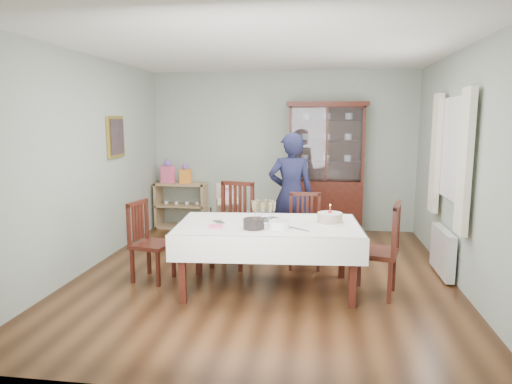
% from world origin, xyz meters
% --- Properties ---
extents(floor, '(5.00, 5.00, 0.00)m').
position_xyz_m(floor, '(0.00, 0.00, 0.00)').
color(floor, '#593319').
rests_on(floor, ground).
extents(room_shell, '(5.00, 5.00, 5.00)m').
position_xyz_m(room_shell, '(0.00, 0.53, 1.70)').
color(room_shell, '#9EAA99').
rests_on(room_shell, floor).
extents(dining_table, '(2.08, 1.30, 0.76)m').
position_xyz_m(dining_table, '(0.10, -0.47, 0.38)').
color(dining_table, '#451C11').
rests_on(dining_table, floor).
extents(china_cabinet, '(1.30, 0.48, 2.18)m').
position_xyz_m(china_cabinet, '(0.75, 2.26, 1.12)').
color(china_cabinet, '#451C11').
rests_on(china_cabinet, floor).
extents(sideboard, '(0.90, 0.38, 0.80)m').
position_xyz_m(sideboard, '(-1.75, 2.28, 0.40)').
color(sideboard, tan).
rests_on(sideboard, floor).
extents(picture_frame, '(0.04, 0.48, 0.58)m').
position_xyz_m(picture_frame, '(-2.22, 0.80, 1.65)').
color(picture_frame, gold).
rests_on(picture_frame, room_shell).
extents(window, '(0.04, 1.02, 1.22)m').
position_xyz_m(window, '(2.22, 0.30, 1.55)').
color(window, white).
rests_on(window, room_shell).
extents(curtain_left, '(0.07, 0.30, 1.55)m').
position_xyz_m(curtain_left, '(2.16, -0.32, 1.45)').
color(curtain_left, silver).
rests_on(curtain_left, room_shell).
extents(curtain_right, '(0.07, 0.30, 1.55)m').
position_xyz_m(curtain_right, '(2.16, 0.92, 1.45)').
color(curtain_right, silver).
rests_on(curtain_right, room_shell).
extents(radiator, '(0.10, 0.80, 0.55)m').
position_xyz_m(radiator, '(2.16, 0.30, 0.30)').
color(radiator, white).
rests_on(radiator, floor).
extents(chair_far_left, '(0.57, 0.57, 1.08)m').
position_xyz_m(chair_far_left, '(-0.46, 0.35, 0.32)').
color(chair_far_left, '#451C11').
rests_on(chair_far_left, floor).
extents(chair_far_right, '(0.44, 0.44, 0.95)m').
position_xyz_m(chair_far_right, '(0.47, 0.42, 0.28)').
color(chair_far_right, '#451C11').
rests_on(chair_far_right, floor).
extents(chair_end_left, '(0.50, 0.50, 0.94)m').
position_xyz_m(chair_end_left, '(-1.30, -0.35, 0.28)').
color(chair_end_left, '#451C11').
rests_on(chair_end_left, floor).
extents(chair_end_right, '(0.57, 0.57, 1.03)m').
position_xyz_m(chair_end_right, '(1.28, -0.46, 0.31)').
color(chair_end_right, '#451C11').
rests_on(chair_end_right, floor).
extents(woman, '(0.68, 0.50, 1.72)m').
position_xyz_m(woman, '(0.26, 0.93, 0.86)').
color(woman, black).
rests_on(woman, floor).
extents(high_chair, '(0.56, 0.56, 1.00)m').
position_xyz_m(high_chair, '(-0.66, 1.08, 0.39)').
color(high_chair, black).
rests_on(high_chair, floor).
extents(champagne_tray, '(0.38, 0.38, 0.23)m').
position_xyz_m(champagne_tray, '(0.04, -0.35, 0.83)').
color(champagne_tray, silver).
rests_on(champagne_tray, dining_table).
extents(birthday_cake, '(0.31, 0.31, 0.22)m').
position_xyz_m(birthday_cake, '(0.77, -0.37, 0.82)').
color(birthday_cake, white).
rests_on(birthday_cake, dining_table).
extents(plate_stack_dark, '(0.26, 0.26, 0.11)m').
position_xyz_m(plate_stack_dark, '(-0.02, -0.73, 0.81)').
color(plate_stack_dark, black).
rests_on(plate_stack_dark, dining_table).
extents(plate_stack_white, '(0.23, 0.23, 0.09)m').
position_xyz_m(plate_stack_white, '(0.24, -0.72, 0.81)').
color(plate_stack_white, white).
rests_on(plate_stack_white, dining_table).
extents(napkin_stack, '(0.16, 0.16, 0.02)m').
position_xyz_m(napkin_stack, '(-0.43, -0.74, 0.77)').
color(napkin_stack, '#FB5C8F').
rests_on(napkin_stack, dining_table).
extents(cutlery, '(0.19, 0.21, 0.01)m').
position_xyz_m(cutlery, '(-0.49, -0.49, 0.77)').
color(cutlery, silver).
rests_on(cutlery, dining_table).
extents(cake_knife, '(0.26, 0.20, 0.01)m').
position_xyz_m(cake_knife, '(0.44, -0.70, 0.77)').
color(cake_knife, silver).
rests_on(cake_knife, dining_table).
extents(gift_bag_pink, '(0.24, 0.18, 0.40)m').
position_xyz_m(gift_bag_pink, '(-1.98, 2.26, 0.98)').
color(gift_bag_pink, '#FB5C8F').
rests_on(gift_bag_pink, sideboard).
extents(gift_bag_orange, '(0.19, 0.14, 0.34)m').
position_xyz_m(gift_bag_orange, '(-1.66, 2.26, 0.95)').
color(gift_bag_orange, orange).
rests_on(gift_bag_orange, sideboard).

